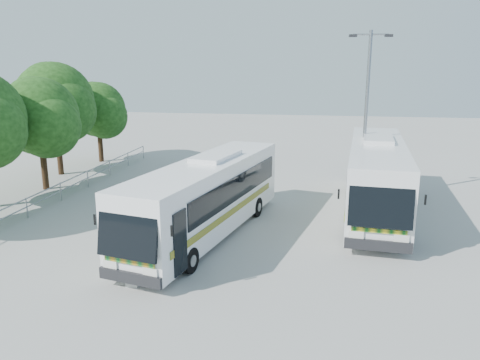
% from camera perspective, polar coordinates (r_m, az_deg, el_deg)
% --- Properties ---
extents(ground, '(100.00, 100.00, 0.00)m').
position_cam_1_polar(ground, '(20.75, -0.74, -6.15)').
color(ground, '#9D9D98').
rests_on(ground, ground).
extents(kerb_divider, '(0.40, 16.00, 0.15)m').
position_cam_1_polar(kerb_divider, '(23.07, -5.47, -3.94)').
color(kerb_divider, '#B2B2AD').
rests_on(kerb_divider, ground).
extents(railing, '(0.06, 22.00, 1.00)m').
position_cam_1_polar(railing, '(27.60, -20.00, -0.33)').
color(railing, gray).
rests_on(railing, ground).
extents(tree_far_c, '(4.97, 4.69, 6.49)m').
position_cam_1_polar(tree_far_c, '(29.05, -23.17, 7.13)').
color(tree_far_c, '#382314').
rests_on(tree_far_c, ground).
extents(tree_far_d, '(5.62, 5.30, 7.33)m').
position_cam_1_polar(tree_far_d, '(32.76, -21.54, 8.89)').
color(tree_far_d, '#382314').
rests_on(tree_far_d, ground).
extents(tree_far_e, '(4.54, 4.28, 5.92)m').
position_cam_1_polar(tree_far_e, '(36.44, -16.84, 8.19)').
color(tree_far_e, '#382314').
rests_on(tree_far_e, ground).
extents(coach_main, '(4.65, 11.69, 3.18)m').
position_cam_1_polar(coach_main, '(19.70, -4.05, -1.95)').
color(coach_main, white).
rests_on(coach_main, ground).
extents(coach_adjacent, '(3.50, 12.48, 3.42)m').
position_cam_1_polar(coach_adjacent, '(23.74, 16.29, 0.57)').
color(coach_adjacent, silver).
rests_on(coach_adjacent, ground).
extents(lamppost, '(2.15, 0.42, 8.79)m').
position_cam_1_polar(lamppost, '(25.22, 15.12, 8.26)').
color(lamppost, gray).
rests_on(lamppost, ground).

